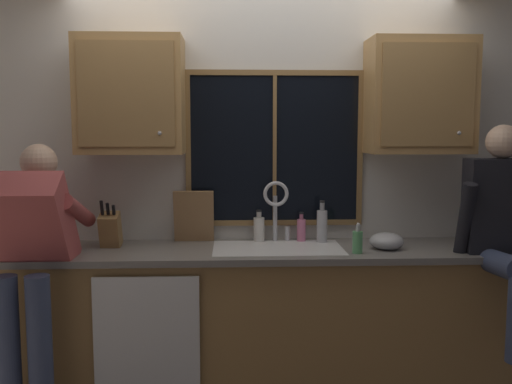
# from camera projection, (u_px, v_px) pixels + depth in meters

# --- Properties ---
(back_wall) EXTENTS (5.90, 0.12, 2.55)m
(back_wall) POSITION_uv_depth(u_px,v_px,m) (262.00, 185.00, 3.82)
(back_wall) COLOR silver
(back_wall) RESTS_ON floor
(window_glass) EXTENTS (1.10, 0.02, 0.95)m
(window_glass) POSITION_uv_depth(u_px,v_px,m) (275.00, 149.00, 3.73)
(window_glass) COLOR black
(window_frame_top) EXTENTS (1.17, 0.02, 0.04)m
(window_frame_top) POSITION_uv_depth(u_px,v_px,m) (275.00, 73.00, 3.67)
(window_frame_top) COLOR olive
(window_frame_bottom) EXTENTS (1.17, 0.02, 0.04)m
(window_frame_bottom) POSITION_uv_depth(u_px,v_px,m) (274.00, 223.00, 3.78)
(window_frame_bottom) COLOR olive
(window_frame_left) EXTENTS (0.04, 0.02, 0.95)m
(window_frame_left) POSITION_uv_depth(u_px,v_px,m) (188.00, 149.00, 3.70)
(window_frame_left) COLOR olive
(window_frame_right) EXTENTS (0.03, 0.02, 0.95)m
(window_frame_right) POSITION_uv_depth(u_px,v_px,m) (360.00, 149.00, 3.75)
(window_frame_right) COLOR olive
(window_mullion_center) EXTENTS (0.02, 0.02, 0.95)m
(window_mullion_center) POSITION_uv_depth(u_px,v_px,m) (275.00, 149.00, 3.72)
(window_mullion_center) COLOR olive
(lower_cabinet_run) EXTENTS (3.50, 0.58, 0.88)m
(lower_cabinet_run) POSITION_uv_depth(u_px,v_px,m) (265.00, 323.00, 3.57)
(lower_cabinet_run) COLOR #A07744
(lower_cabinet_run) RESTS_ON floor
(countertop) EXTENTS (3.56, 0.62, 0.04)m
(countertop) POSITION_uv_depth(u_px,v_px,m) (265.00, 252.00, 3.50)
(countertop) COLOR slate
(countertop) RESTS_ON lower_cabinet_run
(dishwasher_front) EXTENTS (0.60, 0.02, 0.74)m
(dishwasher_front) POSITION_uv_depth(u_px,v_px,m) (147.00, 340.00, 3.22)
(dishwasher_front) COLOR white
(upper_cabinet_left) EXTENTS (0.65, 0.36, 0.72)m
(upper_cabinet_left) POSITION_uv_depth(u_px,v_px,m) (131.00, 96.00, 3.50)
(upper_cabinet_left) COLOR #B2844C
(upper_cabinet_right) EXTENTS (0.65, 0.36, 0.72)m
(upper_cabinet_right) POSITION_uv_depth(u_px,v_px,m) (419.00, 96.00, 3.57)
(upper_cabinet_right) COLOR #B2844C
(sink) EXTENTS (0.80, 0.46, 0.21)m
(sink) POSITION_uv_depth(u_px,v_px,m) (278.00, 263.00, 3.52)
(sink) COLOR silver
(sink) RESTS_ON lower_cabinet_run
(faucet) EXTENTS (0.18, 0.09, 0.40)m
(faucet) POSITION_uv_depth(u_px,v_px,m) (277.00, 204.00, 3.66)
(faucet) COLOR silver
(faucet) RESTS_ON countertop
(person_standing) EXTENTS (0.53, 0.69, 1.57)m
(person_standing) POSITION_uv_depth(u_px,v_px,m) (29.00, 254.00, 3.13)
(person_standing) COLOR #384260
(person_standing) RESTS_ON floor
(person_sitting_on_counter) EXTENTS (0.54, 0.61, 1.26)m
(person_sitting_on_counter) POSITION_uv_depth(u_px,v_px,m) (508.00, 225.00, 3.28)
(person_sitting_on_counter) COLOR #384260
(person_sitting_on_counter) RESTS_ON countertop
(knife_block) EXTENTS (0.12, 0.18, 0.32)m
(knife_block) POSITION_uv_depth(u_px,v_px,m) (110.00, 230.00, 3.52)
(knife_block) COLOR olive
(knife_block) RESTS_ON countertop
(cutting_board) EXTENTS (0.26, 0.09, 0.34)m
(cutting_board) POSITION_uv_depth(u_px,v_px,m) (194.00, 216.00, 3.68)
(cutting_board) COLOR #997047
(cutting_board) RESTS_ON countertop
(mixing_bowl) EXTENTS (0.21, 0.21, 0.10)m
(mixing_bowl) POSITION_uv_depth(u_px,v_px,m) (386.00, 241.00, 3.48)
(mixing_bowl) COLOR #B7B7BC
(mixing_bowl) RESTS_ON countertop
(soap_dispenser) EXTENTS (0.06, 0.07, 0.18)m
(soap_dispenser) POSITION_uv_depth(u_px,v_px,m) (358.00, 242.00, 3.35)
(soap_dispenser) COLOR #59A566
(soap_dispenser) RESTS_ON countertop
(bottle_green_glass) EXTENTS (0.07, 0.07, 0.27)m
(bottle_green_glass) POSITION_uv_depth(u_px,v_px,m) (322.00, 225.00, 3.67)
(bottle_green_glass) COLOR #B7B7BC
(bottle_green_glass) RESTS_ON countertop
(bottle_tall_clear) EXTENTS (0.06, 0.06, 0.19)m
(bottle_tall_clear) POSITION_uv_depth(u_px,v_px,m) (301.00, 229.00, 3.72)
(bottle_tall_clear) COLOR pink
(bottle_tall_clear) RESTS_ON countertop
(bottle_amber_small) EXTENTS (0.07, 0.07, 0.21)m
(bottle_amber_small) POSITION_uv_depth(u_px,v_px,m) (259.00, 229.00, 3.70)
(bottle_amber_small) COLOR silver
(bottle_amber_small) RESTS_ON countertop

